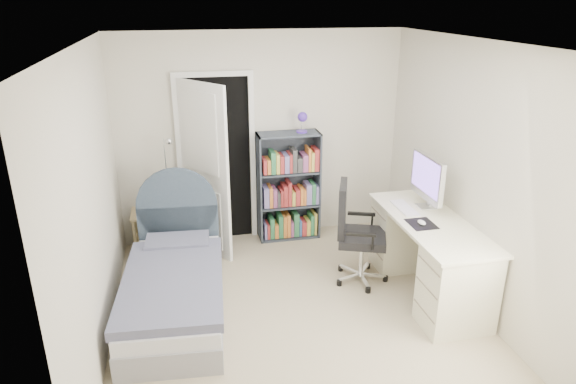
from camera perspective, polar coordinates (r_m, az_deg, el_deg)
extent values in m
cube|color=tan|center=(5.10, 0.78, -13.27)|extent=(3.40, 3.60, 0.05)
cube|color=white|center=(4.23, 0.95, 16.61)|extent=(3.40, 3.60, 0.05)
cube|color=beige|center=(6.22, -3.00, 6.06)|extent=(3.40, 0.05, 2.50)
cube|color=beige|center=(2.95, 9.16, -12.13)|extent=(3.40, 0.05, 2.50)
cube|color=beige|center=(4.47, -21.22, -1.46)|extent=(0.05, 3.60, 2.50)
cube|color=beige|center=(5.16, 19.85, 1.68)|extent=(0.05, 3.60, 2.50)
cube|color=black|center=(6.20, -7.94, 3.43)|extent=(0.80, 0.01, 2.00)
cube|color=white|center=(6.16, -11.91, 3.06)|extent=(0.06, 0.06, 2.00)
cube|color=white|center=(6.22, -3.97, 3.64)|extent=(0.06, 0.06, 2.00)
cube|color=white|center=(5.95, -8.42, 12.86)|extent=(0.92, 0.06, 0.06)
cube|color=white|center=(5.85, -9.27, 2.30)|extent=(0.50, 0.67, 2.00)
cube|color=gray|center=(5.09, -12.37, -12.01)|extent=(1.01, 1.88, 0.24)
cube|color=silver|center=(4.99, -12.53, -10.25)|extent=(0.99, 1.85, 0.15)
cube|color=slate|center=(4.86, -12.71, -9.70)|extent=(1.02, 1.61, 0.09)
cube|color=slate|center=(5.51, -12.17, -5.59)|extent=(0.68, 0.41, 0.11)
cube|color=#374556|center=(5.80, -11.95, -4.88)|extent=(0.87, 0.12, 0.73)
cylinder|color=#374556|center=(5.65, -12.22, -1.55)|extent=(0.87, 0.12, 0.87)
cylinder|color=#D3BA81|center=(6.14, -16.64, -4.99)|extent=(0.04, 0.04, 0.50)
cylinder|color=#D3BA81|center=(6.45, -16.47, -3.69)|extent=(0.04, 0.04, 0.50)
cylinder|color=#D3BA81|center=(6.12, -13.46, -4.76)|extent=(0.04, 0.04, 0.50)
cylinder|color=#D3BA81|center=(6.43, -13.45, -3.47)|extent=(0.04, 0.04, 0.50)
cube|color=#D3BA81|center=(6.19, -15.21, -2.25)|extent=(0.40, 0.40, 0.03)
cube|color=#D3BA81|center=(6.31, -14.94, -4.83)|extent=(0.36, 0.36, 0.02)
cube|color=#B24C33|center=(6.18, -15.70, -2.02)|extent=(0.16, 0.22, 0.03)
cube|color=#3F598C|center=(6.17, -15.72, -1.77)|extent=(0.15, 0.21, 0.03)
cube|color=#D8CC7F|center=(6.16, -15.75, -1.51)|extent=(0.14, 0.20, 0.03)
cylinder|color=silver|center=(6.37, -12.65, -6.03)|extent=(0.20, 0.20, 0.02)
cylinder|color=silver|center=(6.10, -13.15, -0.32)|extent=(0.02, 0.02, 1.36)
sphere|color=silver|center=(5.86, -13.09, 5.53)|extent=(0.08, 0.08, 0.08)
cube|color=#38404D|center=(6.21, -3.23, 0.40)|extent=(0.02, 0.32, 1.34)
cube|color=#38404D|center=(6.36, 3.26, 0.89)|extent=(0.02, 0.32, 1.34)
cube|color=#38404D|center=(6.08, 0.05, 6.48)|extent=(0.75, 0.32, 0.02)
cube|color=#38404D|center=(6.53, 0.05, -4.77)|extent=(0.75, 0.32, 0.02)
cube|color=#38404D|center=(6.42, -0.25, 1.12)|extent=(0.75, 0.01, 1.34)
cube|color=#38404D|center=(6.36, 0.05, -1.38)|extent=(0.71, 0.30, 0.02)
cube|color=#38404D|center=(6.21, 0.05, 2.27)|extent=(0.71, 0.30, 0.02)
cylinder|color=#4E29B4|center=(6.11, 1.53, 6.74)|extent=(0.13, 0.13, 0.02)
cylinder|color=silver|center=(6.09, 1.54, 7.52)|extent=(0.02, 0.02, 0.17)
sphere|color=#4E29B4|center=(6.03, 1.62, 8.34)|extent=(0.12, 0.12, 0.12)
cube|color=#7F72B2|center=(6.41, -2.62, -4.15)|extent=(0.03, 0.22, 0.19)
cube|color=#B23333|center=(6.42, -2.30, -4.16)|extent=(0.03, 0.22, 0.18)
cube|color=#337F4C|center=(6.41, -1.90, -3.81)|extent=(0.05, 0.22, 0.26)
cube|color=orange|center=(6.44, -1.42, -4.12)|extent=(0.05, 0.22, 0.17)
cube|color=#337F4C|center=(6.42, -0.94, -3.62)|extent=(0.05, 0.22, 0.29)
cube|color=orange|center=(6.43, -0.49, -3.60)|extent=(0.04, 0.22, 0.28)
cube|color=orange|center=(6.44, -0.09, -3.53)|extent=(0.04, 0.22, 0.29)
cube|color=#994C7F|center=(6.47, 0.30, -3.87)|extent=(0.03, 0.22, 0.20)
cube|color=#337F4C|center=(6.46, 0.77, -3.43)|extent=(0.06, 0.22, 0.30)
cube|color=#335999|center=(6.49, 1.21, -3.76)|extent=(0.03, 0.22, 0.20)
cube|color=#B23333|center=(6.50, 1.63, -3.83)|extent=(0.06, 0.22, 0.18)
cube|color=#D8BF4C|center=(6.51, 2.10, -3.73)|extent=(0.04, 0.22, 0.19)
cube|color=#337F4C|center=(6.51, 2.52, -3.45)|extent=(0.04, 0.22, 0.25)
cube|color=#D8BF4C|center=(6.52, 2.87, -3.28)|extent=(0.03, 0.22, 0.28)
cube|color=#7F72B2|center=(6.24, -2.54, -0.46)|extent=(0.06, 0.22, 0.24)
cube|color=orange|center=(6.25, -2.03, -0.40)|extent=(0.04, 0.22, 0.25)
cube|color=#994C7F|center=(6.26, -1.59, -0.46)|extent=(0.05, 0.22, 0.23)
cube|color=#3F3F3F|center=(6.27, -1.17, -0.61)|extent=(0.04, 0.22, 0.18)
cube|color=#B23333|center=(6.28, -0.83, -0.48)|extent=(0.03, 0.22, 0.21)
cube|color=#B23333|center=(6.28, -0.42, -0.24)|extent=(0.05, 0.22, 0.25)
cube|color=#B23333|center=(6.28, 0.05, -0.02)|extent=(0.04, 0.22, 0.30)
cube|color=#D8BF4C|center=(6.31, 0.45, -0.51)|extent=(0.04, 0.22, 0.18)
cube|color=#B23333|center=(6.32, 0.92, -0.38)|extent=(0.05, 0.22, 0.20)
cube|color=orange|center=(6.33, 1.37, -0.29)|extent=(0.04, 0.22, 0.21)
cube|color=orange|center=(6.34, 1.70, -0.33)|extent=(0.03, 0.22, 0.19)
cube|color=#7F72B2|center=(6.34, 2.15, -0.05)|extent=(0.06, 0.22, 0.25)
cube|color=#337F4C|center=(6.35, 2.68, 0.03)|extent=(0.04, 0.22, 0.26)
cube|color=#7F72B2|center=(6.37, 3.19, -0.06)|extent=(0.06, 0.22, 0.23)
cube|color=#B23333|center=(6.10, -2.70, 2.97)|extent=(0.04, 0.22, 0.18)
cube|color=orange|center=(6.11, -2.27, 2.99)|extent=(0.04, 0.22, 0.17)
cube|color=#337F4C|center=(6.11, -1.79, 3.42)|extent=(0.05, 0.22, 0.26)
cube|color=#D8BF4C|center=(6.12, -1.29, 3.32)|extent=(0.04, 0.22, 0.23)
cube|color=#B23333|center=(6.13, -0.82, 3.26)|extent=(0.05, 0.22, 0.21)
cube|color=#7F72B2|center=(6.14, -0.30, 3.30)|extent=(0.06, 0.22, 0.21)
cube|color=#B23333|center=(6.15, 0.15, 3.38)|extent=(0.03, 0.22, 0.22)
cube|color=#3F3F3F|center=(6.15, 0.58, 3.65)|extent=(0.05, 0.22, 0.28)
cube|color=#3F3F3F|center=(6.18, 1.14, 3.22)|extent=(0.06, 0.22, 0.17)
cube|color=#994C7F|center=(6.19, 1.75, 3.41)|extent=(0.06, 0.22, 0.21)
cube|color=orange|center=(6.20, 2.22, 3.77)|extent=(0.03, 0.22, 0.28)
cube|color=#D8BF4C|center=(6.21, 2.55, 3.57)|extent=(0.04, 0.22, 0.23)
cube|color=#B23333|center=(6.22, 3.00, 3.77)|extent=(0.05, 0.22, 0.27)
cube|color=#ECE8C6|center=(5.19, 15.64, -3.23)|extent=(0.66, 1.65, 0.03)
cube|color=#ECE8C6|center=(4.92, 18.30, -10.20)|extent=(0.61, 0.44, 0.77)
cube|color=#ECE8C6|center=(5.82, 12.65, -4.56)|extent=(0.61, 0.44, 0.77)
cube|color=silver|center=(5.50, 15.12, -1.55)|extent=(0.18, 0.18, 0.01)
cube|color=silver|center=(5.47, 15.55, -0.30)|extent=(0.03, 0.07, 0.24)
cube|color=silver|center=(5.37, 15.23, 1.63)|extent=(0.05, 0.62, 0.44)
cube|color=#8259D8|center=(5.35, 14.99, 1.83)|extent=(0.00, 0.55, 0.35)
cube|color=white|center=(5.39, 12.83, -1.76)|extent=(0.14, 0.44, 0.02)
cube|color=black|center=(5.08, 14.62, -3.45)|extent=(0.24, 0.29, 0.00)
ellipsoid|color=white|center=(5.07, 14.63, -3.29)|extent=(0.07, 0.11, 0.03)
cube|color=silver|center=(5.62, 9.41, -9.11)|extent=(0.27, 0.13, 0.02)
cylinder|color=black|center=(5.64, 10.76, -9.42)|extent=(0.07, 0.07, 0.06)
cube|color=silver|center=(5.72, 8.46, -8.43)|extent=(0.20, 0.24, 0.02)
cylinder|color=black|center=(5.85, 8.86, -8.10)|extent=(0.07, 0.07, 0.06)
cube|color=silver|center=(5.68, 6.94, -8.59)|extent=(0.19, 0.25, 0.02)
cylinder|color=black|center=(5.76, 5.86, -8.41)|extent=(0.07, 0.07, 0.06)
cube|color=silver|center=(5.54, 6.89, -9.39)|extent=(0.28, 0.11, 0.02)
cylinder|color=black|center=(5.49, 5.71, -10.01)|extent=(0.07, 0.07, 0.06)
cube|color=silver|center=(5.50, 8.45, -9.72)|extent=(0.05, 0.28, 0.02)
cylinder|color=black|center=(5.41, 8.87, -10.69)|extent=(0.07, 0.07, 0.06)
cylinder|color=silver|center=(5.51, 8.14, -7.17)|extent=(0.06, 0.06, 0.42)
cube|color=black|center=(5.41, 8.26, -5.05)|extent=(0.61, 0.61, 0.09)
cube|color=black|center=(5.28, 6.08, -1.84)|extent=(0.22, 0.43, 0.54)
cube|color=black|center=(5.11, 8.11, -4.70)|extent=(0.29, 0.14, 0.03)
cube|color=black|center=(5.58, 8.16, -2.43)|extent=(0.29, 0.14, 0.03)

